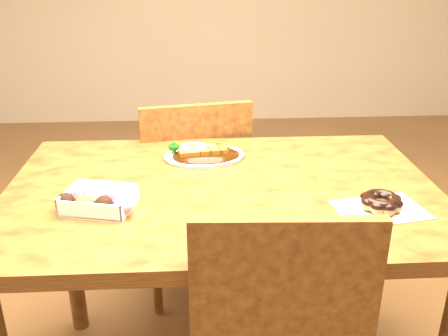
{
  "coord_description": "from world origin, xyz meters",
  "views": [
    {
      "loc": [
        -0.07,
        -1.26,
        1.34
      ],
      "look_at": [
        0.0,
        -0.01,
        0.81
      ],
      "focal_mm": 40.0,
      "sensor_mm": 36.0,
      "label": 1
    }
  ],
  "objects": [
    {
      "name": "pon_de_ring",
      "position": [
        0.39,
        -0.16,
        0.77
      ],
      "size": [
        0.24,
        0.19,
        0.04
      ],
      "rotation": [
        0.0,
        0.0,
        0.19
      ],
      "color": "silver",
      "rests_on": "table"
    },
    {
      "name": "donut_box",
      "position": [
        -0.32,
        -0.11,
        0.77
      ],
      "size": [
        0.2,
        0.17,
        0.05
      ],
      "rotation": [
        0.0,
        0.0,
        -0.23
      ],
      "color": "white",
      "rests_on": "table"
    },
    {
      "name": "table",
      "position": [
        0.0,
        0.0,
        0.65
      ],
      "size": [
        1.2,
        0.8,
        0.75
      ],
      "color": "#461C0E",
      "rests_on": "ground"
    },
    {
      "name": "chair_far",
      "position": [
        -0.09,
        0.54,
        0.48
      ],
      "size": [
        0.49,
        0.49,
        0.87
      ],
      "rotation": [
        0.0,
        0.0,
        3.32
      ],
      "color": "#461C0E",
      "rests_on": "ground"
    },
    {
      "name": "katsu_curry_plate",
      "position": [
        -0.05,
        0.22,
        0.76
      ],
      "size": [
        0.26,
        0.2,
        0.05
      ],
      "rotation": [
        0.0,
        0.0,
        0.09
      ],
      "color": "white",
      "rests_on": "table"
    }
  ]
}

